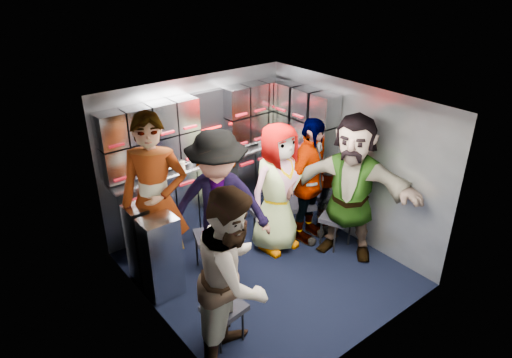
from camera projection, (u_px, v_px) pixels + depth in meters
floor at (266, 269)px, 5.63m from camera, size 3.00×3.00×0.00m
wall_back at (197, 153)px, 6.21m from camera, size 2.80×0.04×2.10m
wall_left at (155, 237)px, 4.38m from camera, size 0.04×3.00×2.10m
wall_right at (350, 162)px, 5.94m from camera, size 0.04×3.00×2.10m
ceiling at (268, 104)px, 4.69m from camera, size 2.80×3.00×0.02m
cart_bank_back at (207, 195)px, 6.31m from camera, size 2.68×0.38×0.99m
cart_bank_left at (154, 250)px, 5.14m from camera, size 0.38×0.76×0.99m
counter at (205, 160)px, 6.08m from camera, size 2.68×0.42×0.03m
locker_bank_back at (201, 125)px, 5.91m from camera, size 2.68×0.28×0.82m
locker_bank_right at (305, 119)px, 6.15m from camera, size 0.28×1.00×0.82m
right_cabinet at (307, 186)px, 6.52m from camera, size 0.28×1.20×1.00m
coffee_niche at (210, 123)px, 6.06m from camera, size 0.46×0.16×0.84m
red_latch_strip at (214, 174)px, 6.00m from camera, size 2.60×0.02×0.03m
jump_seat_near_left at (224, 310)px, 4.43m from camera, size 0.41×0.40×0.44m
jump_seat_mid_left at (211, 238)px, 5.51m from camera, size 0.49×0.48×0.46m
jump_seat_center at (268, 215)px, 6.02m from camera, size 0.43×0.41×0.44m
jump_seat_mid_right at (298, 205)px, 6.19m from camera, size 0.52×0.51×0.48m
jump_seat_near_right at (336, 219)px, 5.92m from camera, size 0.50×0.49×0.45m
attendant_standing at (155, 201)px, 5.06m from camera, size 0.89×0.84×2.04m
attendant_arc_a at (234, 277)px, 4.08m from camera, size 1.11×1.08×1.80m
attendant_arc_b at (218, 207)px, 5.16m from camera, size 1.36×1.26×1.84m
attendant_arc_c at (278, 189)px, 5.69m from camera, size 0.85×0.56×1.72m
attendant_arc_d at (309, 182)px, 5.87m from camera, size 1.08×0.67×1.71m
attendant_arc_e at (351, 187)px, 5.56m from camera, size 1.30×1.79×1.87m
bottle_left at (190, 156)px, 5.84m from camera, size 0.06×0.06×0.27m
bottle_mid at (199, 153)px, 5.91m from camera, size 0.06×0.06×0.27m
bottle_right at (260, 136)px, 6.48m from camera, size 0.06×0.06×0.27m
cup_left at (182, 165)px, 5.79m from camera, size 0.09×0.09×0.10m
cup_right at (237, 148)px, 6.28m from camera, size 0.08×0.08×0.10m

